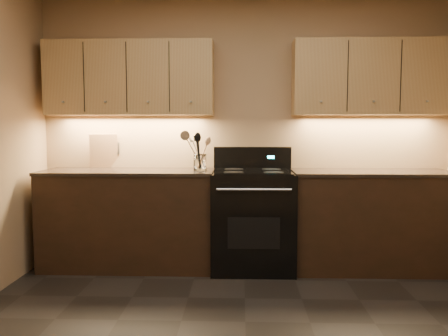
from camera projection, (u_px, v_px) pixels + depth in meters
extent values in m
cube|color=tan|center=(244.00, 131.00, 4.70)|extent=(4.00, 0.04, 2.60)
cube|color=black|center=(129.00, 220.00, 4.52)|extent=(1.60, 0.60, 0.90)
cube|color=#322720|center=(128.00, 172.00, 4.48)|extent=(1.62, 0.62, 0.03)
cube|color=black|center=(370.00, 222.00, 4.44)|extent=(1.44, 0.60, 0.90)
cube|color=#322720|center=(372.00, 173.00, 4.40)|extent=(1.46, 0.62, 0.03)
cube|color=black|center=(253.00, 220.00, 4.45)|extent=(0.76, 0.65, 0.92)
cube|color=black|center=(253.00, 171.00, 4.41)|extent=(0.70, 0.60, 0.01)
cube|color=black|center=(252.00, 158.00, 4.68)|extent=(0.76, 0.07, 0.22)
cube|color=#19E5F2|center=(271.00, 157.00, 4.64)|extent=(0.06, 0.00, 0.03)
cylinder|color=silver|center=(254.00, 190.00, 4.08)|extent=(0.65, 0.02, 0.02)
cube|color=black|center=(254.00, 233.00, 4.13)|extent=(0.46, 0.00, 0.28)
cylinder|color=black|center=(234.00, 172.00, 4.26)|extent=(0.18, 0.18, 0.00)
cylinder|color=black|center=(274.00, 172.00, 4.25)|extent=(0.18, 0.18, 0.00)
cylinder|color=black|center=(234.00, 169.00, 4.56)|extent=(0.18, 0.18, 0.00)
cylinder|color=black|center=(271.00, 169.00, 4.55)|extent=(0.18, 0.18, 0.00)
cube|color=tan|center=(130.00, 79.00, 4.54)|extent=(1.60, 0.30, 0.70)
cube|color=tan|center=(370.00, 78.00, 4.46)|extent=(1.44, 0.30, 0.70)
cube|color=#B2B5BA|center=(115.00, 148.00, 4.76)|extent=(0.08, 0.01, 0.12)
cylinder|color=white|center=(200.00, 162.00, 4.47)|extent=(0.16, 0.16, 0.15)
cylinder|color=white|center=(200.00, 169.00, 4.47)|extent=(0.12, 0.12, 0.02)
cube|color=tan|center=(104.00, 151.00, 4.73)|extent=(0.28, 0.14, 0.34)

